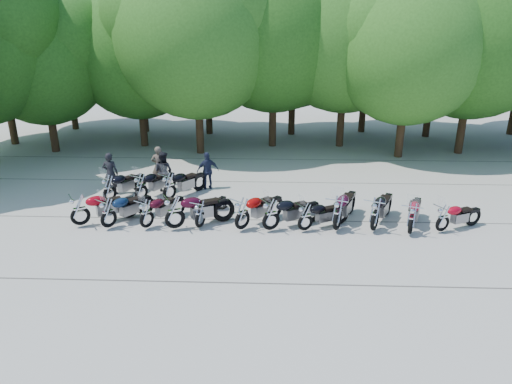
{
  "coord_description": "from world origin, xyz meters",
  "views": [
    {
      "loc": [
        0.62,
        -14.08,
        6.63
      ],
      "look_at": [
        0.0,
        1.5,
        1.1
      ],
      "focal_mm": 32.0,
      "sensor_mm": 36.0,
      "label": 1
    }
  ],
  "objects_px": {
    "motorcycle_0": "(80,209)",
    "motorcycle_10": "(412,218)",
    "motorcycle_4": "(200,213)",
    "motorcycle_7": "(305,216)",
    "motorcycle_11": "(443,217)",
    "motorcycle_1": "(108,212)",
    "motorcycle_3": "(175,211)",
    "rider_0": "(110,173)",
    "motorcycle_2": "(146,213)",
    "motorcycle_5": "(242,213)",
    "motorcycle_13": "(141,186)",
    "motorcycle_9": "(375,213)",
    "motorcycle_6": "(271,214)",
    "rider_2": "(208,171)",
    "motorcycle_8": "(338,212)",
    "motorcycle_14": "(169,186)",
    "motorcycle_12": "(109,188)",
    "rider_1": "(164,171)",
    "rider_3": "(159,166)"
  },
  "relations": [
    {
      "from": "motorcycle_2",
      "to": "motorcycle_5",
      "type": "height_order",
      "value": "motorcycle_5"
    },
    {
      "from": "motorcycle_2",
      "to": "motorcycle_7",
      "type": "xyz_separation_m",
      "value": [
        5.55,
        -0.03,
        -0.03
      ]
    },
    {
      "from": "motorcycle_1",
      "to": "rider_2",
      "type": "distance_m",
      "value": 5.33
    },
    {
      "from": "motorcycle_3",
      "to": "motorcycle_9",
      "type": "distance_m",
      "value": 6.94
    },
    {
      "from": "motorcycle_2",
      "to": "motorcycle_9",
      "type": "relative_size",
      "value": 0.88
    },
    {
      "from": "motorcycle_0",
      "to": "motorcycle_10",
      "type": "height_order",
      "value": "motorcycle_0"
    },
    {
      "from": "motorcycle_12",
      "to": "rider_1",
      "type": "xyz_separation_m",
      "value": [
        1.86,
        1.6,
        0.23
      ]
    },
    {
      "from": "motorcycle_8",
      "to": "motorcycle_5",
      "type": "bearing_deg",
      "value": 24.14
    },
    {
      "from": "rider_0",
      "to": "rider_3",
      "type": "height_order",
      "value": "rider_0"
    },
    {
      "from": "motorcycle_8",
      "to": "rider_1",
      "type": "bearing_deg",
      "value": -7.07
    },
    {
      "from": "motorcycle_1",
      "to": "motorcycle_2",
      "type": "relative_size",
      "value": 1.04
    },
    {
      "from": "motorcycle_0",
      "to": "motorcycle_1",
      "type": "height_order",
      "value": "motorcycle_0"
    },
    {
      "from": "motorcycle_5",
      "to": "rider_1",
      "type": "bearing_deg",
      "value": -6.34
    },
    {
      "from": "motorcycle_3",
      "to": "motorcycle_4",
      "type": "relative_size",
      "value": 1.23
    },
    {
      "from": "motorcycle_13",
      "to": "rider_2",
      "type": "relative_size",
      "value": 1.41
    },
    {
      "from": "motorcycle_0",
      "to": "motorcycle_4",
      "type": "bearing_deg",
      "value": -122.36
    },
    {
      "from": "motorcycle_4",
      "to": "rider_2",
      "type": "relative_size",
      "value": 1.24
    },
    {
      "from": "motorcycle_14",
      "to": "motorcycle_2",
      "type": "bearing_deg",
      "value": 122.25
    },
    {
      "from": "motorcycle_10",
      "to": "motorcycle_7",
      "type": "bearing_deg",
      "value": 20.29
    },
    {
      "from": "motorcycle_7",
      "to": "motorcycle_13",
      "type": "height_order",
      "value": "motorcycle_13"
    },
    {
      "from": "motorcycle_13",
      "to": "rider_2",
      "type": "height_order",
      "value": "rider_2"
    },
    {
      "from": "motorcycle_1",
      "to": "motorcycle_11",
      "type": "bearing_deg",
      "value": -143.54
    },
    {
      "from": "motorcycle_7",
      "to": "motorcycle_11",
      "type": "relative_size",
      "value": 1.02
    },
    {
      "from": "motorcycle_12",
      "to": "rider_2",
      "type": "relative_size",
      "value": 1.39
    },
    {
      "from": "motorcycle_3",
      "to": "rider_0",
      "type": "xyz_separation_m",
      "value": [
        -3.5,
        3.67,
        0.19
      ]
    },
    {
      "from": "motorcycle_8",
      "to": "motorcycle_10",
      "type": "distance_m",
      "value": 2.48
    },
    {
      "from": "motorcycle_2",
      "to": "motorcycle_7",
      "type": "height_order",
      "value": "motorcycle_2"
    },
    {
      "from": "motorcycle_14",
      "to": "rider_1",
      "type": "relative_size",
      "value": 1.35
    },
    {
      "from": "motorcycle_0",
      "to": "motorcycle_12",
      "type": "distance_m",
      "value": 2.41
    },
    {
      "from": "motorcycle_2",
      "to": "motorcycle_8",
      "type": "xyz_separation_m",
      "value": [
        6.67,
        0.05,
        0.11
      ]
    },
    {
      "from": "motorcycle_8",
      "to": "rider_3",
      "type": "relative_size",
      "value": 1.42
    },
    {
      "from": "motorcycle_4",
      "to": "motorcycle_13",
      "type": "height_order",
      "value": "motorcycle_13"
    },
    {
      "from": "motorcycle_0",
      "to": "motorcycle_9",
      "type": "distance_m",
      "value": 10.36
    },
    {
      "from": "motorcycle_4",
      "to": "motorcycle_12",
      "type": "relative_size",
      "value": 0.89
    },
    {
      "from": "motorcycle_2",
      "to": "rider_2",
      "type": "height_order",
      "value": "rider_2"
    },
    {
      "from": "rider_1",
      "to": "rider_3",
      "type": "relative_size",
      "value": 0.97
    },
    {
      "from": "motorcycle_3",
      "to": "motorcycle_10",
      "type": "xyz_separation_m",
      "value": [
        8.12,
        -0.1,
        -0.07
      ]
    },
    {
      "from": "motorcycle_10",
      "to": "rider_0",
      "type": "distance_m",
      "value": 12.22
    },
    {
      "from": "motorcycle_11",
      "to": "motorcycle_13",
      "type": "height_order",
      "value": "motorcycle_13"
    },
    {
      "from": "motorcycle_7",
      "to": "motorcycle_0",
      "type": "bearing_deg",
      "value": 60.13
    },
    {
      "from": "rider_1",
      "to": "rider_3",
      "type": "xyz_separation_m",
      "value": [
        -0.38,
        0.73,
        0.02
      ]
    },
    {
      "from": "motorcycle_11",
      "to": "rider_1",
      "type": "height_order",
      "value": "rider_1"
    },
    {
      "from": "motorcycle_3",
      "to": "rider_3",
      "type": "distance_m",
      "value": 5.18
    },
    {
      "from": "motorcycle_6",
      "to": "motorcycle_9",
      "type": "bearing_deg",
      "value": -118.78
    },
    {
      "from": "motorcycle_12",
      "to": "rider_2",
      "type": "height_order",
      "value": "rider_2"
    },
    {
      "from": "motorcycle_2",
      "to": "motorcycle_3",
      "type": "height_order",
      "value": "motorcycle_3"
    },
    {
      "from": "motorcycle_0",
      "to": "motorcycle_11",
      "type": "relative_size",
      "value": 1.17
    },
    {
      "from": "rider_2",
      "to": "motorcycle_0",
      "type": "bearing_deg",
      "value": 26.68
    },
    {
      "from": "motorcycle_2",
      "to": "motorcycle_13",
      "type": "distance_m",
      "value": 2.85
    },
    {
      "from": "motorcycle_4",
      "to": "motorcycle_7",
      "type": "distance_m",
      "value": 3.69
    }
  ]
}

